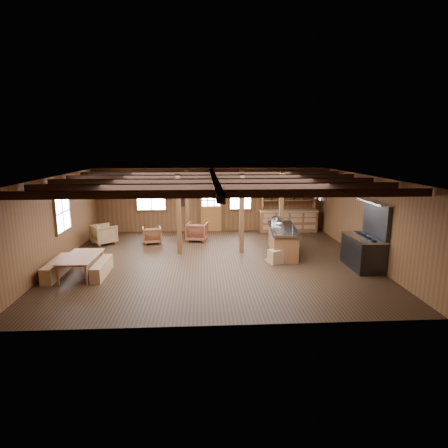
{
  "coord_description": "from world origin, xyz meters",
  "views": [
    {
      "loc": [
        -0.38,
        -11.81,
        3.74
      ],
      "look_at": [
        0.33,
        0.37,
        1.18
      ],
      "focal_mm": 30.0,
      "sensor_mm": 36.0,
      "label": 1
    }
  ],
  "objects": [
    {
      "name": "bench_aisle",
      "position": [
        -3.35,
        -1.15,
        0.21
      ],
      "size": [
        0.29,
        1.54,
        0.42
      ],
      "primitive_type": "cube",
      "color": "olive",
      "rests_on": "floor"
    },
    {
      "name": "window_back_right",
      "position": [
        1.3,
        4.46,
        1.6
      ],
      "size": [
        1.02,
        0.06,
        1.32
      ],
      "color": "white",
      "rests_on": "wall_back"
    },
    {
      "name": "bench_wall",
      "position": [
        -4.65,
        -1.15,
        0.23
      ],
      "size": [
        0.32,
        1.69,
        0.46
      ],
      "primitive_type": "cube",
      "color": "olive",
      "rests_on": "floor"
    },
    {
      "name": "kitchen_island",
      "position": [
        2.42,
        0.8,
        0.48
      ],
      "size": [
        1.13,
        2.58,
        1.2
      ],
      "rotation": [
        0.0,
        0.0,
        -0.1
      ],
      "color": "brown",
      "rests_on": "floor"
    },
    {
      "name": "notice_boards",
      "position": [
        -1.5,
        4.46,
        1.64
      ],
      "size": [
        1.08,
        0.03,
        0.9
      ],
      "color": "silver",
      "rests_on": "wall_back"
    },
    {
      "name": "armchair_a",
      "position": [
        -2.36,
        2.5,
        0.32
      ],
      "size": [
        0.81,
        0.83,
        0.65
      ],
      "primitive_type": "imported",
      "rotation": [
        0.0,
        0.0,
        3.33
      ],
      "color": "brown",
      "rests_on": "floor"
    },
    {
      "name": "pendant_lamps",
      "position": [
        -2.25,
        1.0,
        2.25
      ],
      "size": [
        1.86,
        2.36,
        0.66
      ],
      "color": "#2B2B2D",
      "rests_on": "ceiling"
    },
    {
      "name": "back_door",
      "position": [
        0.0,
        4.45,
        0.88
      ],
      "size": [
        1.02,
        0.08,
        2.15
      ],
      "color": "brown",
      "rests_on": "floor"
    },
    {
      "name": "dining_table",
      "position": [
        -3.9,
        -1.15,
        0.3
      ],
      "size": [
        0.99,
        1.71,
        0.59
      ],
      "primitive_type": "imported",
      "rotation": [
        0.0,
        0.0,
        1.54
      ],
      "color": "#9B6346",
      "rests_on": "floor"
    },
    {
      "name": "pot_rack",
      "position": [
        3.16,
        0.25,
        2.26
      ],
      "size": [
        0.36,
        3.0,
        0.46
      ],
      "color": "#2B2B2D",
      "rests_on": "ceiling"
    },
    {
      "name": "commercial_range",
      "position": [
        4.65,
        -0.92,
        0.67
      ],
      "size": [
        0.87,
        1.7,
        2.1
      ],
      "color": "#2B2B2D",
      "rests_on": "floor"
    },
    {
      "name": "timber_posts",
      "position": [
        0.52,
        2.08,
        1.4
      ],
      "size": [
        3.95,
        2.35,
        2.8
      ],
      "color": "#472514",
      "rests_on": "floor"
    },
    {
      "name": "window_left",
      "position": [
        -4.96,
        0.5,
        1.6
      ],
      "size": [
        0.14,
        1.24,
        1.32
      ],
      "color": "white",
      "rests_on": "wall_back"
    },
    {
      "name": "room",
      "position": [
        0.0,
        0.0,
        1.4
      ],
      "size": [
        10.04,
        9.04,
        2.84
      ],
      "color": "black",
      "rests_on": "ground"
    },
    {
      "name": "bowl",
      "position": [
        2.33,
        1.24,
        0.97
      ],
      "size": [
        0.33,
        0.33,
        0.07
      ],
      "primitive_type": "imported",
      "rotation": [
        0.0,
        0.0,
        -0.23
      ],
      "color": "silver",
      "rests_on": "kitchen_island"
    },
    {
      "name": "armchair_c",
      "position": [
        -4.2,
        2.52,
        0.38
      ],
      "size": [
        1.15,
        1.15,
        0.76
      ],
      "primitive_type": "imported",
      "rotation": [
        0.0,
        0.0,
        2.22
      ],
      "color": "olive",
      "rests_on": "floor"
    },
    {
      "name": "window_back_left",
      "position": [
        -2.6,
        4.46,
        1.6
      ],
      "size": [
        1.32,
        0.06,
        1.32
      ],
      "color": "white",
      "rests_on": "wall_back"
    },
    {
      "name": "step_stool",
      "position": [
        1.97,
        -0.31,
        0.22
      ],
      "size": [
        0.61,
        0.54,
        0.45
      ],
      "primitive_type": "cube",
      "rotation": [
        0.0,
        0.0,
        0.43
      ],
      "color": "olive",
      "rests_on": "floor"
    },
    {
      "name": "armchair_b",
      "position": [
        -0.6,
        2.79,
        0.37
      ],
      "size": [
        0.92,
        0.94,
        0.73
      ],
      "primitive_type": "imported",
      "rotation": [
        0.0,
        0.0,
        2.94
      ],
      "color": "brown",
      "rests_on": "floor"
    },
    {
      "name": "back_counter",
      "position": [
        3.4,
        4.2,
        0.6
      ],
      "size": [
        2.55,
        0.6,
        2.45
      ],
      "color": "brown",
      "rests_on": "floor"
    },
    {
      "name": "counter_pot",
      "position": [
        2.38,
        1.76,
        1.04
      ],
      "size": [
        0.33,
        0.33,
        0.2
      ],
      "primitive_type": "cylinder",
      "color": "#B8BBC0",
      "rests_on": "kitchen_island"
    },
    {
      "name": "ceiling_joists",
      "position": [
        0.0,
        0.18,
        2.68
      ],
      "size": [
        9.8,
        8.82,
        0.18
      ],
      "color": "black",
      "rests_on": "ceiling"
    }
  ]
}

